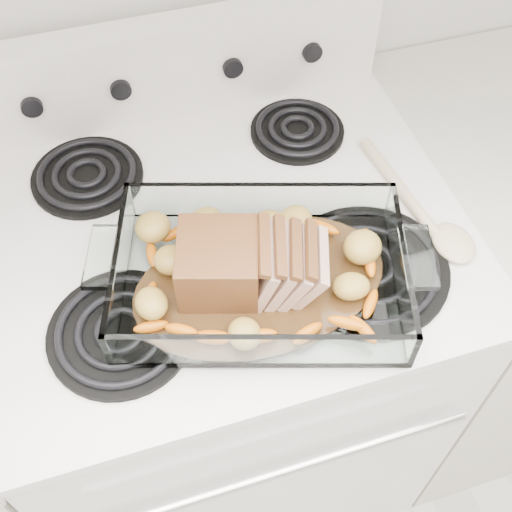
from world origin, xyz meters
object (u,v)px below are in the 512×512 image
object	(u,v)px
electric_range	(229,354)
baking_dish	(260,278)
pork_roast	(240,270)
counter_right	(496,283)

from	to	relation	value
electric_range	baking_dish	xyz separation A→B (m)	(0.02, -0.15, 0.48)
electric_range	baking_dish	size ratio (longest dim) A/B	2.70
pork_roast	counter_right	bearing A→B (deg)	17.16
counter_right	pork_roast	bearing A→B (deg)	-167.84
electric_range	baking_dish	bearing A→B (deg)	-81.30
counter_right	pork_roast	world-z (taller)	pork_roast
electric_range	pork_roast	xyz separation A→B (m)	(-0.01, -0.15, 0.51)
electric_range	counter_right	distance (m)	0.67
counter_right	baking_dish	bearing A→B (deg)	-167.29
pork_roast	electric_range	bearing A→B (deg)	91.90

